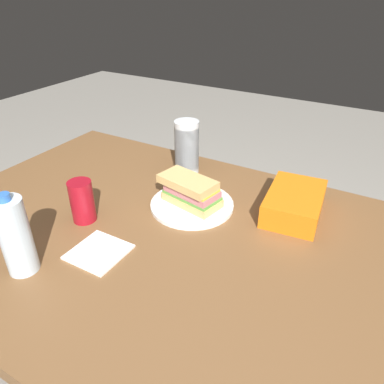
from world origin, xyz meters
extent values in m
cube|color=brown|center=(0.00, 0.00, 0.74)|extent=(1.58, 0.95, 0.04)
cylinder|color=brown|center=(0.71, -0.40, 0.36)|extent=(0.07, 0.07, 0.72)
cylinder|color=white|center=(0.09, -0.15, 0.76)|extent=(0.25, 0.25, 0.01)
cube|color=#DBB26B|center=(0.09, -0.15, 0.78)|extent=(0.18, 0.12, 0.02)
cube|color=#599E3F|center=(0.09, -0.15, 0.80)|extent=(0.18, 0.12, 0.01)
cube|color=#C6727A|center=(0.09, -0.15, 0.81)|extent=(0.17, 0.11, 0.02)
cube|color=yellow|center=(0.09, -0.15, 0.82)|extent=(0.16, 0.11, 0.01)
cube|color=#DBB26B|center=(0.10, -0.15, 0.84)|extent=(0.18, 0.12, 0.02)
cylinder|color=maroon|center=(0.32, 0.06, 0.82)|extent=(0.07, 0.07, 0.12)
cube|color=orange|center=(-0.19, -0.27, 0.79)|extent=(0.17, 0.24, 0.07)
cylinder|color=silver|center=(0.30, 0.28, 0.85)|extent=(0.07, 0.07, 0.19)
cylinder|color=blue|center=(0.30, 0.28, 0.95)|extent=(0.03, 0.03, 0.02)
cylinder|color=silver|center=(0.22, -0.35, 0.80)|extent=(0.08, 0.08, 0.09)
cylinder|color=silver|center=(0.22, -0.35, 0.82)|extent=(0.08, 0.08, 0.09)
cylinder|color=silver|center=(0.22, -0.35, 0.84)|extent=(0.08, 0.08, 0.09)
cylinder|color=silver|center=(0.22, -0.35, 0.86)|extent=(0.08, 0.08, 0.09)
cylinder|color=silver|center=(0.22, -0.35, 0.88)|extent=(0.08, 0.08, 0.09)
cylinder|color=silver|center=(0.22, -0.35, 0.89)|extent=(0.08, 0.08, 0.09)
cube|color=white|center=(0.18, 0.15, 0.76)|extent=(0.13, 0.13, 0.01)
camera|label=1|loc=(-0.38, 0.66, 1.36)|focal=34.46mm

